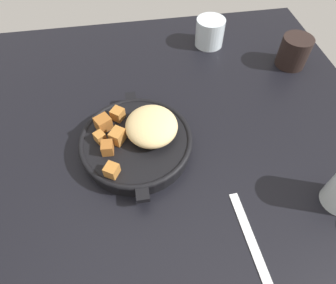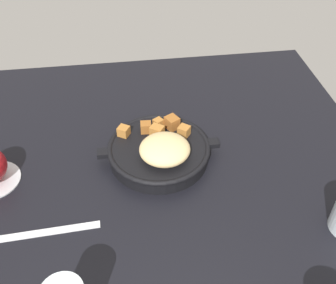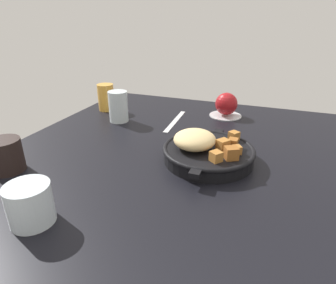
{
  "view_description": "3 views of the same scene",
  "coord_description": "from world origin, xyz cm",
  "views": [
    {
      "loc": [
        34.71,
        -5.0,
        49.53
      ],
      "look_at": [
        1.45,
        0.49,
        4.9
      ],
      "focal_mm": 30.85,
      "sensor_mm": 36.0,
      "label": 1
    },
    {
      "loc": [
        5.3,
        59.18,
        63.23
      ],
      "look_at": [
        -3.09,
        -2.07,
        7.84
      ],
      "focal_mm": 42.43,
      "sensor_mm": 36.0,
      "label": 2
    },
    {
      "loc": [
        -66.27,
        -19.12,
        34.68
      ],
      "look_at": [
        -2.56,
        4.81,
        4.01
      ],
      "focal_mm": 31.04,
      "sensor_mm": 36.0,
      "label": 3
    }
  ],
  "objects": [
    {
      "name": "butter_knife",
      "position": [
        22.87,
        11.76,
        0.18
      ],
      "size": [
        21.76,
        2.69,
        0.36
      ],
      "primitive_type": "cube",
      "rotation": [
        0.0,
        0.0,
        0.05
      ],
      "color": "silver",
      "rests_on": "ground_plane"
    },
    {
      "name": "ground_plane",
      "position": [
        0.0,
        0.0,
        -1.2
      ],
      "size": [
        102.13,
        98.89,
        2.4
      ],
      "primitive_type": "cube",
      "color": "black"
    },
    {
      "name": "cast_iron_skillet",
      "position": [
        -1.66,
        -5.2,
        2.86
      ],
      "size": [
        27.37,
        23.07,
        7.97
      ],
      "color": "black",
      "rests_on": "ground_plane"
    }
  ]
}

